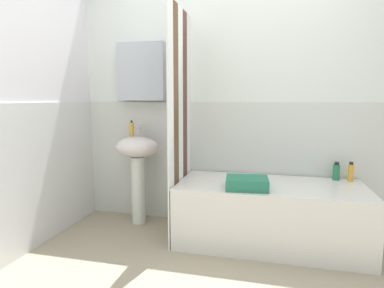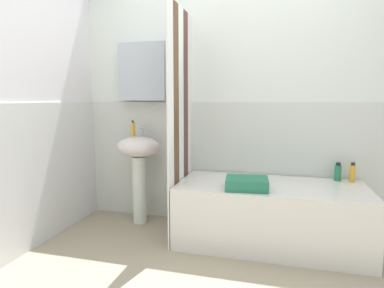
{
  "view_description": "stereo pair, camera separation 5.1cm",
  "coord_description": "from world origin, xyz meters",
  "px_view_note": "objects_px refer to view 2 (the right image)",
  "views": [
    {
      "loc": [
        0.34,
        -1.87,
        1.23
      ],
      "look_at": [
        -0.29,
        0.69,
        0.86
      ],
      "focal_mm": 30.29,
      "sensor_mm": 36.0,
      "label": 1
    },
    {
      "loc": [
        0.39,
        -1.86,
        1.23
      ],
      "look_at": [
        -0.29,
        0.69,
        0.86
      ],
      "focal_mm": 30.29,
      "sensor_mm": 36.0,
      "label": 2
    }
  ],
  "objects_px": {
    "sink": "(139,160)",
    "soap_dispenser": "(133,129)",
    "bathtub": "(270,214)",
    "shampoo_bottle": "(352,173)",
    "towel_folded": "(247,183)",
    "lotion_bottle": "(338,172)"
  },
  "relations": [
    {
      "from": "sink",
      "to": "soap_dispenser",
      "type": "height_order",
      "value": "soap_dispenser"
    },
    {
      "from": "lotion_bottle",
      "to": "sink",
      "type": "bearing_deg",
      "value": -176.35
    },
    {
      "from": "shampoo_bottle",
      "to": "lotion_bottle",
      "type": "bearing_deg",
      "value": 169.1
    },
    {
      "from": "sink",
      "to": "towel_folded",
      "type": "distance_m",
      "value": 1.15
    },
    {
      "from": "sink",
      "to": "bathtub",
      "type": "distance_m",
      "value": 1.34
    },
    {
      "from": "sink",
      "to": "shampoo_bottle",
      "type": "bearing_deg",
      "value": 2.8
    },
    {
      "from": "sink",
      "to": "bathtub",
      "type": "xyz_separation_m",
      "value": [
        1.27,
        -0.17,
        -0.38
      ]
    },
    {
      "from": "lotion_bottle",
      "to": "towel_folded",
      "type": "height_order",
      "value": "lotion_bottle"
    },
    {
      "from": "soap_dispenser",
      "to": "lotion_bottle",
      "type": "bearing_deg",
      "value": 2.53
    },
    {
      "from": "lotion_bottle",
      "to": "towel_folded",
      "type": "bearing_deg",
      "value": -147.65
    },
    {
      "from": "soap_dispenser",
      "to": "bathtub",
      "type": "distance_m",
      "value": 1.52
    },
    {
      "from": "sink",
      "to": "shampoo_bottle",
      "type": "relative_size",
      "value": 5.02
    },
    {
      "from": "shampoo_bottle",
      "to": "towel_folded",
      "type": "relative_size",
      "value": 0.52
    },
    {
      "from": "sink",
      "to": "towel_folded",
      "type": "xyz_separation_m",
      "value": [
        1.09,
        -0.36,
        -0.07
      ]
    },
    {
      "from": "soap_dispenser",
      "to": "bathtub",
      "type": "bearing_deg",
      "value": -8.48
    },
    {
      "from": "sink",
      "to": "bathtub",
      "type": "height_order",
      "value": "sink"
    },
    {
      "from": "sink",
      "to": "shampoo_bottle",
      "type": "height_order",
      "value": "sink"
    },
    {
      "from": "towel_folded",
      "to": "bathtub",
      "type": "bearing_deg",
      "value": 45.56
    },
    {
      "from": "lotion_bottle",
      "to": "shampoo_bottle",
      "type": "bearing_deg",
      "value": -10.9
    },
    {
      "from": "shampoo_bottle",
      "to": "lotion_bottle",
      "type": "relative_size",
      "value": 1.07
    },
    {
      "from": "soap_dispenser",
      "to": "sink",
      "type": "bearing_deg",
      "value": -25.0
    },
    {
      "from": "bathtub",
      "to": "towel_folded",
      "type": "height_order",
      "value": "towel_folded"
    }
  ]
}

